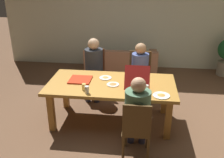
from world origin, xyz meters
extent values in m
plane|color=brown|center=(0.00, 0.00, 0.00)|extent=(20.00, 20.00, 0.00)
cube|color=beige|center=(0.00, 2.91, 1.47)|extent=(6.47, 0.12, 2.94)
cube|color=#B37D33|center=(0.00, 0.00, 0.70)|extent=(2.11, 1.06, 0.05)
cube|color=#AB712E|center=(-0.93, -0.40, 0.33)|extent=(0.10, 0.10, 0.67)
cube|color=#AB712E|center=(0.93, -0.40, 0.33)|extent=(0.10, 0.10, 0.67)
cube|color=#AB712E|center=(-0.93, 0.40, 0.33)|extent=(0.10, 0.10, 0.67)
cube|color=#AB712E|center=(0.93, 0.40, 0.33)|extent=(0.10, 0.10, 0.67)
cylinder|color=brown|center=(0.65, 0.66, 0.23)|extent=(0.04, 0.04, 0.46)
cylinder|color=brown|center=(0.26, 0.66, 0.23)|extent=(0.04, 0.04, 0.46)
cylinder|color=brown|center=(0.65, 1.05, 0.23)|extent=(0.04, 0.04, 0.46)
cylinder|color=brown|center=(0.26, 1.05, 0.23)|extent=(0.04, 0.04, 0.46)
cube|color=brown|center=(0.46, 0.85, 0.47)|extent=(0.45, 0.46, 0.02)
cube|color=brown|center=(0.46, 1.07, 0.73)|extent=(0.43, 0.03, 0.49)
cylinder|color=#3D3C44|center=(0.54, 0.52, 0.24)|extent=(0.10, 0.10, 0.48)
cylinder|color=#3D3C44|center=(0.38, 0.52, 0.24)|extent=(0.10, 0.10, 0.48)
cube|color=#3D3C44|center=(0.46, 0.68, 0.53)|extent=(0.29, 0.36, 0.11)
cylinder|color=#4C5D9C|center=(0.46, 0.85, 0.76)|extent=(0.33, 0.33, 0.45)
sphere|color=#A57B54|center=(0.46, 0.85, 1.08)|extent=(0.22, 0.22, 0.22)
cylinder|color=#5E301A|center=(-0.30, 0.72, 0.23)|extent=(0.04, 0.04, 0.46)
cylinder|color=#5E301A|center=(-0.63, 0.72, 0.23)|extent=(0.04, 0.04, 0.46)
cylinder|color=#5E301A|center=(-0.30, 1.12, 0.23)|extent=(0.04, 0.04, 0.46)
cylinder|color=#5E301A|center=(-0.63, 1.12, 0.23)|extent=(0.04, 0.04, 0.46)
cube|color=#5E301A|center=(-0.46, 0.92, 0.47)|extent=(0.39, 0.45, 0.02)
cube|color=#5E301A|center=(-0.46, 1.13, 0.73)|extent=(0.37, 0.03, 0.49)
cylinder|color=#363448|center=(-0.38, 0.65, 0.24)|extent=(0.10, 0.10, 0.48)
cylinder|color=#363448|center=(-0.55, 0.65, 0.24)|extent=(0.10, 0.10, 0.48)
cube|color=#363448|center=(-0.46, 0.78, 0.53)|extent=(0.32, 0.29, 0.11)
cylinder|color=#2C3036|center=(-0.46, 0.92, 0.78)|extent=(0.36, 0.36, 0.49)
sphere|color=tan|center=(-0.46, 0.92, 1.12)|extent=(0.23, 0.23, 0.23)
cylinder|color=#523A1C|center=(0.29, -0.68, 0.23)|extent=(0.04, 0.04, 0.46)
cylinder|color=#523A1C|center=(0.62, -0.68, 0.23)|extent=(0.04, 0.04, 0.46)
cylinder|color=#523A1C|center=(0.29, -1.08, 0.23)|extent=(0.04, 0.04, 0.46)
cylinder|color=#523A1C|center=(0.62, -1.08, 0.23)|extent=(0.04, 0.04, 0.46)
cube|color=#523A1C|center=(0.46, -0.88, 0.47)|extent=(0.38, 0.45, 0.02)
cube|color=#523A1C|center=(0.46, -1.09, 0.71)|extent=(0.36, 0.03, 0.45)
cylinder|color=#302F46|center=(0.37, -0.57, 0.24)|extent=(0.10, 0.10, 0.48)
cylinder|color=#302F46|center=(0.54, -0.57, 0.24)|extent=(0.10, 0.10, 0.48)
cube|color=#302F46|center=(0.46, -0.72, 0.53)|extent=(0.31, 0.33, 0.11)
cylinder|color=#4B7153|center=(0.46, -0.88, 0.78)|extent=(0.34, 0.34, 0.49)
sphere|color=tan|center=(0.46, -0.88, 1.11)|extent=(0.20, 0.20, 0.20)
cube|color=red|center=(-0.54, 0.06, 0.73)|extent=(0.36, 0.36, 0.02)
cube|color=red|center=(0.43, 0.07, 0.74)|extent=(0.39, 0.39, 0.03)
cylinder|color=#D58747|center=(0.43, 0.07, 0.76)|extent=(0.34, 0.34, 0.01)
cube|color=red|center=(0.43, -0.21, 0.92)|extent=(0.39, 0.18, 0.35)
cylinder|color=white|center=(-0.13, 0.20, 0.73)|extent=(0.21, 0.21, 0.01)
cone|color=gold|center=(-0.13, 0.20, 0.74)|extent=(0.11, 0.11, 0.02)
cylinder|color=white|center=(0.04, -0.06, 0.73)|extent=(0.21, 0.21, 0.01)
cone|color=#D88040|center=(0.04, -0.06, 0.74)|extent=(0.12, 0.12, 0.02)
cylinder|color=white|center=(0.80, -0.37, 0.73)|extent=(0.26, 0.26, 0.01)
cone|color=gold|center=(0.80, -0.37, 0.74)|extent=(0.12, 0.12, 0.02)
cylinder|color=beige|center=(0.57, -0.32, 0.79)|extent=(0.06, 0.06, 0.14)
cylinder|color=silver|center=(-0.32, -0.41, 0.78)|extent=(0.07, 0.07, 0.12)
cylinder|color=#E3C761|center=(0.40, 0.42, 0.78)|extent=(0.07, 0.07, 0.12)
cylinder|color=#E4BF5E|center=(-0.39, -0.31, 0.77)|extent=(0.07, 0.07, 0.10)
cube|color=#906348|center=(-0.01, 2.18, 0.20)|extent=(1.74, 0.88, 0.40)
cube|color=#906348|center=(-0.01, 1.82, 0.56)|extent=(1.74, 0.16, 0.33)
cube|color=#906348|center=(-0.78, 2.18, 0.49)|extent=(0.20, 0.84, 0.18)
cube|color=#906348|center=(0.76, 2.18, 0.49)|extent=(0.20, 0.84, 0.18)
cylinder|color=gray|center=(2.57, 2.47, 0.18)|extent=(0.36, 0.36, 0.35)
camera|label=1|loc=(0.48, -3.82, 2.44)|focal=40.77mm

